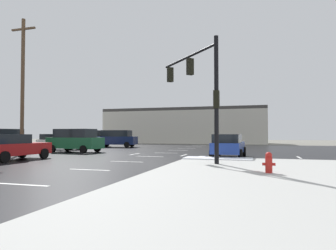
{
  "coord_description": "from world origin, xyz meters",
  "views": [
    {
      "loc": [
        7.04,
        -21.73,
        1.63
      ],
      "look_at": [
        -1.36,
        7.31,
        2.52
      ],
      "focal_mm": 31.62,
      "sensor_mm": 36.0,
      "label": 1
    }
  ],
  "objects_px": {
    "sedan_white": "(59,141)",
    "utility_pole_mid": "(23,84)",
    "traffic_signal_mast": "(200,83)",
    "sedan_blue": "(228,145)",
    "fire_hydrant": "(269,162)",
    "sedan_red": "(12,147)",
    "suv_tan": "(0,140)",
    "suv_black": "(91,138)",
    "suv_navy": "(116,138)",
    "suv_green": "(75,140)"
  },
  "relations": [
    {
      "from": "sedan_white",
      "to": "utility_pole_mid",
      "type": "distance_m",
      "value": 8.51
    },
    {
      "from": "traffic_signal_mast",
      "to": "sedan_white",
      "type": "distance_m",
      "value": 19.42
    },
    {
      "from": "sedan_white",
      "to": "sedan_blue",
      "type": "distance_m",
      "value": 18.35
    },
    {
      "from": "fire_hydrant",
      "to": "sedan_white",
      "type": "xyz_separation_m",
      "value": [
        -19.64,
        14.04,
        0.32
      ]
    },
    {
      "from": "sedan_blue",
      "to": "utility_pole_mid",
      "type": "distance_m",
      "value": 16.58
    },
    {
      "from": "traffic_signal_mast",
      "to": "sedan_red",
      "type": "distance_m",
      "value": 11.84
    },
    {
      "from": "traffic_signal_mast",
      "to": "suv_tan",
      "type": "relative_size",
      "value": 1.29
    },
    {
      "from": "sedan_red",
      "to": "sedan_blue",
      "type": "distance_m",
      "value": 13.67
    },
    {
      "from": "suv_black",
      "to": "suv_navy",
      "type": "relative_size",
      "value": 1.0
    },
    {
      "from": "traffic_signal_mast",
      "to": "suv_green",
      "type": "xyz_separation_m",
      "value": [
        -12.21,
        6.66,
        -3.33
      ]
    },
    {
      "from": "sedan_red",
      "to": "suv_navy",
      "type": "height_order",
      "value": "suv_navy"
    },
    {
      "from": "suv_black",
      "to": "suv_green",
      "type": "xyz_separation_m",
      "value": [
        5.22,
        -11.32,
        0.0
      ]
    },
    {
      "from": "fire_hydrant",
      "to": "suv_black",
      "type": "relative_size",
      "value": 0.16
    },
    {
      "from": "sedan_red",
      "to": "sedan_blue",
      "type": "relative_size",
      "value": 1.0
    },
    {
      "from": "sedan_blue",
      "to": "suv_navy",
      "type": "xyz_separation_m",
      "value": [
        -14.21,
        12.12,
        0.24
      ]
    },
    {
      "from": "sedan_red",
      "to": "suv_navy",
      "type": "distance_m",
      "value": 17.99
    },
    {
      "from": "suv_black",
      "to": "suv_green",
      "type": "distance_m",
      "value": 12.46
    },
    {
      "from": "fire_hydrant",
      "to": "sedan_blue",
      "type": "xyz_separation_m",
      "value": [
        -2.18,
        8.37,
        0.32
      ]
    },
    {
      "from": "traffic_signal_mast",
      "to": "suv_tan",
      "type": "xyz_separation_m",
      "value": [
        -18.11,
        4.45,
        -3.33
      ]
    },
    {
      "from": "sedan_red",
      "to": "utility_pole_mid",
      "type": "distance_m",
      "value": 7.44
    },
    {
      "from": "fire_hydrant",
      "to": "suv_black",
      "type": "distance_m",
      "value": 30.29
    },
    {
      "from": "sedan_red",
      "to": "suv_black",
      "type": "relative_size",
      "value": 0.92
    },
    {
      "from": "sedan_white",
      "to": "suv_black",
      "type": "distance_m",
      "value": 8.06
    },
    {
      "from": "suv_tan",
      "to": "traffic_signal_mast",
      "type": "bearing_deg",
      "value": -98.55
    },
    {
      "from": "traffic_signal_mast",
      "to": "utility_pole_mid",
      "type": "height_order",
      "value": "utility_pole_mid"
    },
    {
      "from": "suv_tan",
      "to": "sedan_white",
      "type": "distance_m",
      "value": 5.85
    },
    {
      "from": "traffic_signal_mast",
      "to": "utility_pole_mid",
      "type": "distance_m",
      "value": 15.03
    },
    {
      "from": "suv_green",
      "to": "suv_black",
      "type": "bearing_deg",
      "value": -59.93
    },
    {
      "from": "suv_tan",
      "to": "suv_black",
      "type": "height_order",
      "value": "same"
    },
    {
      "from": "fire_hydrant",
      "to": "sedan_red",
      "type": "relative_size",
      "value": 0.17
    },
    {
      "from": "suv_tan",
      "to": "sedan_blue",
      "type": "xyz_separation_m",
      "value": [
        19.3,
        -0.12,
        -0.24
      ]
    },
    {
      "from": "sedan_white",
      "to": "suv_black",
      "type": "bearing_deg",
      "value": 93.25
    },
    {
      "from": "suv_tan",
      "to": "suv_green",
      "type": "relative_size",
      "value": 1.0
    },
    {
      "from": "traffic_signal_mast",
      "to": "suv_green",
      "type": "relative_size",
      "value": 1.29
    },
    {
      "from": "fire_hydrant",
      "to": "sedan_blue",
      "type": "distance_m",
      "value": 8.66
    },
    {
      "from": "suv_green",
      "to": "utility_pole_mid",
      "type": "relative_size",
      "value": 0.46
    },
    {
      "from": "traffic_signal_mast",
      "to": "suv_navy",
      "type": "bearing_deg",
      "value": -3.67
    },
    {
      "from": "fire_hydrant",
      "to": "utility_pole_mid",
      "type": "xyz_separation_m",
      "value": [
        -18.03,
        7.16,
        5.06
      ]
    },
    {
      "from": "traffic_signal_mast",
      "to": "suv_black",
      "type": "distance_m",
      "value": 25.25
    },
    {
      "from": "suv_black",
      "to": "sedan_blue",
      "type": "xyz_separation_m",
      "value": [
        18.62,
        -13.65,
        -0.24
      ]
    },
    {
      "from": "traffic_signal_mast",
      "to": "suv_black",
      "type": "relative_size",
      "value": 1.28
    },
    {
      "from": "suv_black",
      "to": "fire_hydrant",
      "type": "bearing_deg",
      "value": 139.78
    },
    {
      "from": "sedan_white",
      "to": "utility_pole_mid",
      "type": "height_order",
      "value": "utility_pole_mid"
    },
    {
      "from": "suv_navy",
      "to": "suv_black",
      "type": "bearing_deg",
      "value": -24.39
    },
    {
      "from": "sedan_red",
      "to": "sedan_white",
      "type": "bearing_deg",
      "value": 26.25
    },
    {
      "from": "sedan_white",
      "to": "utility_pole_mid",
      "type": "xyz_separation_m",
      "value": [
        1.61,
        -6.88,
        4.74
      ]
    },
    {
      "from": "traffic_signal_mast",
      "to": "sedan_white",
      "type": "relative_size",
      "value": 1.38
    },
    {
      "from": "suv_black",
      "to": "utility_pole_mid",
      "type": "xyz_separation_m",
      "value": [
        2.77,
        -14.86,
        4.5
      ]
    },
    {
      "from": "traffic_signal_mast",
      "to": "utility_pole_mid",
      "type": "relative_size",
      "value": 0.6
    },
    {
      "from": "fire_hydrant",
      "to": "utility_pole_mid",
      "type": "distance_m",
      "value": 20.05
    }
  ]
}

